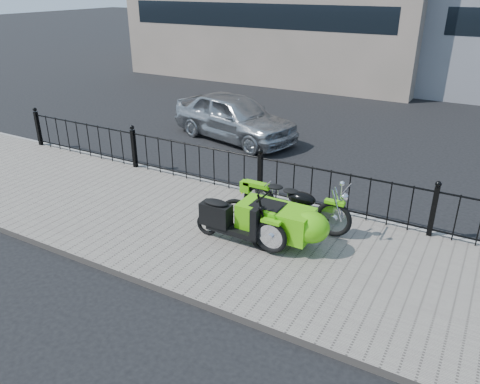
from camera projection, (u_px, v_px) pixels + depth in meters
The scene contains 8 objects.
ground at pixel (229, 225), 9.18m from camera, with size 120.00×120.00×0.00m, color black.
sidewalk at pixel (216, 234), 8.76m from camera, with size 30.00×3.80×0.12m, color slate.
curb at pixel (263, 196), 10.30m from camera, with size 30.00×0.10×0.12m, color gray.
iron_fence at pixel (260, 176), 9.97m from camera, with size 14.11×0.11×1.08m.
motorcycle_sidecar at pixel (288, 218), 8.17m from camera, with size 2.28×1.48×0.98m.
scooter at pixel (228, 220), 8.24m from camera, with size 1.55×0.45×1.05m.
spare_tire at pixel (236, 214), 8.70m from camera, with size 0.61×0.61×0.09m, color black.
sedan_car at pixel (234, 117), 13.89m from camera, with size 1.63×4.05×1.38m, color #AAADB1.
Camera 1 is at (4.17, -6.93, 4.39)m, focal length 35.00 mm.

